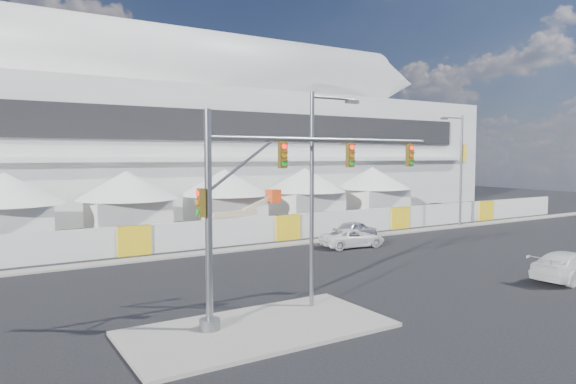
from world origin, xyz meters
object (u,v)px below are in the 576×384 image
pickup_near (570,266)px  boom_lift (230,228)px  streetlight_median (317,184)px  streetlight_curb (460,163)px  sedan_silver (355,230)px  pickup_curb (353,238)px  lot_car_a (399,216)px  lot_car_b (440,209)px  traffic_mast (262,205)px

pickup_near → boom_lift: (-10.19, 20.74, 0.27)m
streetlight_median → streetlight_curb: streetlight_curb is taller
sedan_silver → pickup_curb: 3.70m
streetlight_median → streetlight_curb: (26.09, 14.26, 0.58)m
pickup_near → lot_car_a: pickup_near is taller
pickup_near → pickup_curb: bearing=12.3°
lot_car_a → lot_car_b: (7.25, 1.26, 0.16)m
sedan_silver → streetlight_median: streetlight_median is taller
streetlight_median → lot_car_b: bearing=34.0°
pickup_curb → pickup_near: bearing=-158.5°
sedan_silver → pickup_near: 16.72m
sedan_silver → traffic_mast: size_ratio=0.38×
sedan_silver → lot_car_b: lot_car_b is taller
lot_car_b → streetlight_median: bearing=115.4°
sedan_silver → pickup_curb: bearing=123.8°
pickup_near → streetlight_curb: streetlight_curb is taller
lot_car_b → streetlight_curb: 9.66m
sedan_silver → pickup_near: bearing=169.5°
lot_car_a → streetlight_curb: (2.42, -5.32, 5.33)m
lot_car_b → streetlight_curb: bearing=135.2°
pickup_curb → lot_car_b: size_ratio=0.99×
sedan_silver → lot_car_a: 11.85m
streetlight_curb → lot_car_b: bearing=53.7°
streetlight_curb → traffic_mast: bearing=-153.0°
traffic_mast → streetlight_median: streetlight_median is taller
boom_lift → lot_car_a: bearing=-4.0°
streetlight_curb → boom_lift: bearing=170.8°
lot_car_b → streetlight_curb: streetlight_curb is taller
pickup_near → streetlight_curb: bearing=-36.2°
pickup_curb → boom_lift: boom_lift is taller
lot_car_a → sedan_silver: bearing=163.0°
pickup_near → lot_car_a: bearing=-24.4°
pickup_near → streetlight_curb: size_ratio=0.51×
pickup_curb → streetlight_median: bearing=142.4°
traffic_mast → streetlight_median: 3.08m
lot_car_b → streetlight_median: streetlight_median is taller
pickup_near → streetlight_median: bearing=76.4°
pickup_curb → sedan_silver: bearing=-34.8°
sedan_silver → traffic_mast: 22.04m
sedan_silver → streetlight_median: 19.73m
sedan_silver → pickup_near: (1.09, -16.69, 0.04)m
pickup_curb → boom_lift: (-6.62, 6.81, 0.37)m
pickup_curb → boom_lift: 9.50m
sedan_silver → boom_lift: (-9.10, 4.06, 0.30)m
lot_car_a → streetlight_median: (-23.67, -19.58, 4.75)m
pickup_curb → streetlight_curb: (15.21, 3.26, 5.33)m
pickup_near → boom_lift: size_ratio=0.69×
traffic_mast → pickup_curb: bearing=39.9°
lot_car_b → traffic_mast: 40.24m
pickup_curb → pickup_near: 14.38m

